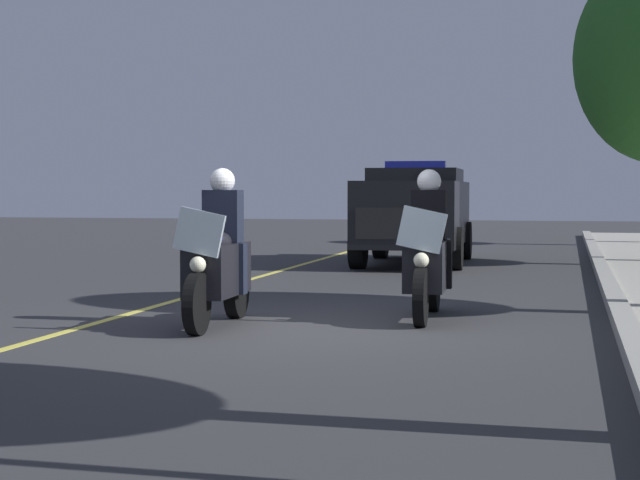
% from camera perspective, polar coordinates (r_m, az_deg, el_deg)
% --- Properties ---
extents(ground_plane, '(80.00, 80.00, 0.00)m').
position_cam_1_polar(ground_plane, '(11.46, -1.06, -4.72)').
color(ground_plane, '#333335').
extents(curb_strip, '(48.00, 0.24, 0.15)m').
position_cam_1_polar(curb_strip, '(11.12, 16.19, -4.66)').
color(curb_strip, '#9E9B93').
rests_on(curb_strip, ground).
extents(lane_stripe_center, '(48.00, 0.12, 0.01)m').
position_cam_1_polar(lane_stripe_center, '(12.22, -11.59, -4.29)').
color(lane_stripe_center, '#E0D14C').
rests_on(lane_stripe_center, ground).
extents(police_motorcycle_lead_left, '(2.14, 0.58, 1.72)m').
position_cam_1_polar(police_motorcycle_lead_left, '(11.56, -5.50, -1.18)').
color(police_motorcycle_lead_left, black).
rests_on(police_motorcycle_lead_left, ground).
extents(police_motorcycle_lead_right, '(2.14, 0.58, 1.72)m').
position_cam_1_polar(police_motorcycle_lead_right, '(12.23, 5.79, -0.97)').
color(police_motorcycle_lead_right, black).
rests_on(police_motorcycle_lead_right, ground).
extents(police_suv, '(4.97, 2.22, 2.05)m').
position_cam_1_polar(police_suv, '(21.24, 5.12, 1.60)').
color(police_suv, black).
rests_on(police_suv, ground).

